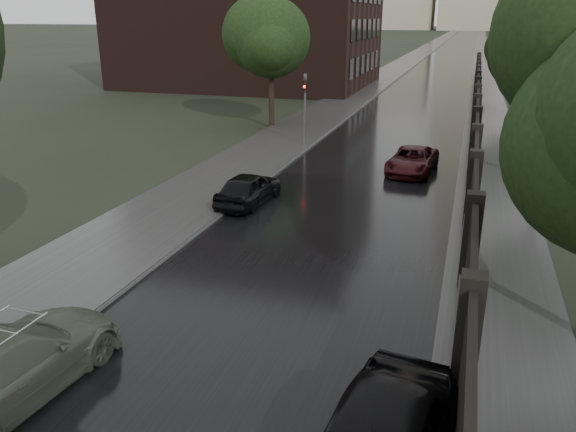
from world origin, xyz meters
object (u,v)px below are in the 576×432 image
(tree_left_far, at_px, (271,44))
(tree_right_c, at_px, (526,45))
(hatchback_left, at_px, (249,188))
(car_right_far, at_px, (412,160))
(tree_right_b, at_px, (557,66))
(traffic_light, at_px, (305,104))
(volga_sedan, at_px, (4,366))

(tree_left_far, relative_size, tree_right_c, 1.05)
(hatchback_left, xyz_separation_m, car_right_far, (5.53, 6.64, -0.05))
(tree_right_b, distance_m, traffic_light, 12.44)
(tree_right_b, bearing_deg, tree_left_far, 152.70)
(tree_left_far, bearing_deg, volga_sedan, -80.91)
(tree_right_c, xyz_separation_m, traffic_light, (-11.80, -15.01, -2.55))
(tree_right_b, bearing_deg, tree_right_c, 90.00)
(tree_right_b, height_order, hatchback_left, tree_right_b)
(tree_right_c, height_order, car_right_far, tree_right_c)
(traffic_light, xyz_separation_m, car_right_far, (6.23, -3.47, -1.81))
(tree_left_far, xyz_separation_m, tree_right_c, (15.50, 10.00, -0.29))
(hatchback_left, bearing_deg, tree_right_b, -144.03)
(tree_left_far, relative_size, hatchback_left, 1.98)
(tree_right_b, distance_m, hatchback_left, 13.87)
(tree_right_b, xyz_separation_m, volga_sedan, (-11.10, -19.51, -4.21))
(tree_right_c, bearing_deg, volga_sedan, -106.49)
(traffic_light, height_order, volga_sedan, traffic_light)
(tree_left_far, bearing_deg, traffic_light, -53.53)
(hatchback_left, bearing_deg, tree_left_far, -70.46)
(tree_right_b, relative_size, volga_sedan, 1.38)
(tree_left_far, xyz_separation_m, tree_right_b, (15.50, -8.00, -0.29))
(tree_right_b, relative_size, tree_right_c, 1.00)
(tree_right_c, xyz_separation_m, volga_sedan, (-11.10, -37.51, -4.21))
(tree_right_c, xyz_separation_m, hatchback_left, (-11.10, -25.12, -4.32))
(traffic_light, bearing_deg, tree_right_b, -14.24)
(tree_right_c, relative_size, volga_sedan, 1.38)
(traffic_light, height_order, hatchback_left, traffic_light)
(traffic_light, bearing_deg, hatchback_left, -86.04)
(tree_right_b, height_order, car_right_far, tree_right_b)
(tree_right_c, height_order, hatchback_left, tree_right_c)
(traffic_light, bearing_deg, volga_sedan, -88.22)
(traffic_light, bearing_deg, tree_left_far, 126.47)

